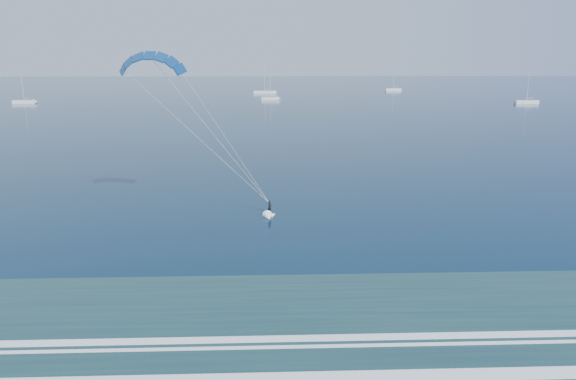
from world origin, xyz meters
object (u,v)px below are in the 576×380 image
at_px(sailboat_1, 265,92).
at_px(sailboat_3, 393,89).
at_px(sailboat_0, 24,102).
at_px(sailboat_2, 270,98).
at_px(kitesurfer_rig, 214,135).
at_px(sailboat_4, 526,102).

xyz_separation_m(sailboat_1, sailboat_3, (65.10, 17.11, -0.02)).
relative_size(sailboat_0, sailboat_3, 1.04).
distance_m(sailboat_1, sailboat_2, 38.91).
bearing_deg(sailboat_1, kitesurfer_rig, -90.95).
distance_m(kitesurfer_rig, sailboat_0, 167.53).
height_order(sailboat_1, sailboat_2, sailboat_1).
bearing_deg(sailboat_2, kitesurfer_rig, -92.11).
bearing_deg(kitesurfer_rig, sailboat_2, 87.89).
relative_size(kitesurfer_rig, sailboat_4, 1.58).
height_order(kitesurfer_rig, sailboat_3, kitesurfer_rig).
xyz_separation_m(sailboat_0, sailboat_1, (88.30, 50.97, 0.02)).
bearing_deg(sailboat_1, sailboat_3, 14.73).
xyz_separation_m(sailboat_1, sailboat_4, (96.94, -57.82, -0.01)).
height_order(sailboat_0, sailboat_4, sailboat_4).
bearing_deg(kitesurfer_rig, sailboat_0, 120.56).
bearing_deg(sailboat_1, sailboat_4, -30.82).
bearing_deg(sailboat_2, sailboat_0, -172.38).
bearing_deg(sailboat_0, sailboat_1, 30.00).
distance_m(sailboat_0, sailboat_1, 101.96).
distance_m(sailboat_0, sailboat_4, 185.37).
height_order(sailboat_0, sailboat_3, sailboat_0).
height_order(kitesurfer_rig, sailboat_4, kitesurfer_rig).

